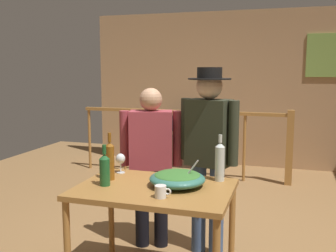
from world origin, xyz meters
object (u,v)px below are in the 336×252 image
Objects in this scene: stair_railing at (215,134)px; serving_table at (155,198)px; person_standing_left at (151,155)px; wine_bottle_green at (105,169)px; person_standing_right at (208,145)px; wine_glass at (121,159)px; wine_bottle_amber at (110,160)px; mug_white at (161,192)px; framed_picture at (328,55)px; flat_screen_tv at (183,125)px; wine_bottle_clear at (220,161)px; salad_bowl at (177,178)px; tv_console at (183,151)px.

serving_table is (0.12, -3.14, 0.03)m from stair_railing.
wine_bottle_green is at bearing 66.73° from person_standing_left.
wine_bottle_green reaches higher than serving_table.
person_standing_right reaches higher than serving_table.
stair_railing reaches higher than wine_glass.
wine_bottle_amber is 3.24× the size of mug_white.
framed_picture is at bearing 69.93° from serving_table.
wine_glass reaches higher than serving_table.
flat_screen_tv is at bearing 136.43° from stair_railing.
wine_bottle_clear is (0.84, 0.22, 0.00)m from wine_bottle_amber.
wine_bottle_amber reaches higher than wine_bottle_green.
flat_screen_tv is 3.94× the size of mug_white.
framed_picture is 4.36m from salad_bowl.
mug_white is at bearing -16.16° from wine_bottle_green.
salad_bowl is 1.12× the size of wine_bottle_amber.
framed_picture is at bearing 64.73° from wine_bottle_amber.
person_standing_right is (-1.23, -3.41, -0.88)m from framed_picture.
person_standing_left is (-0.15, -2.45, 0.19)m from stair_railing.
flat_screen_tv is at bearing 96.34° from wine_glass.
person_standing_left reaches higher than tv_console.
flat_screen_tv is at bearing 101.82° from serving_table.
person_standing_right is (0.67, 0.40, 0.09)m from wine_glass.
person_standing_right is at bearing 80.82° from mug_white.
framed_picture is 0.76× the size of tv_console.
person_standing_left is (-0.71, 0.38, -0.08)m from wine_bottle_clear.
wine_bottle_clear is (0.84, 0.02, 0.04)m from wine_glass.
flat_screen_tv is 4.10m from mug_white.
wine_bottle_clear is (-1.06, -3.79, -0.93)m from framed_picture.
wine_glass is at bearing -83.66° from flat_screen_tv.
framed_picture reaches higher than wine_bottle_clear.
wine_bottle_amber is 0.62m from person_standing_left.
tv_console is 0.53× the size of person_standing_right.
framed_picture reaches higher than mug_white.
mug_white is at bearing -60.89° from serving_table.
wine_glass is at bearing -178.81° from wine_bottle_clear.
mug_white is 0.99m from person_standing_left.
person_standing_right is at bearing 113.68° from wine_bottle_clear.
wine_glass is at bearing 135.98° from mug_white.
person_standing_left is at bearing 15.96° from person_standing_right.
wine_glass reaches higher than tv_console.
wine_bottle_amber is at bearing 168.86° from serving_table.
wine_glass is at bearing 144.58° from serving_table.
serving_table is 0.29m from mug_white.
wine_bottle_clear reaches higher than mug_white.
tv_console is at bearing 96.20° from wine_bottle_green.
tv_console is at bearing -55.29° from person_standing_right.
tv_console is 0.60× the size of person_standing_left.
wine_bottle_amber is (-0.28, -3.06, 0.27)m from stair_railing.
serving_table is 0.75m from person_standing_left.
wine_bottle_clear is 0.42m from person_standing_right.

